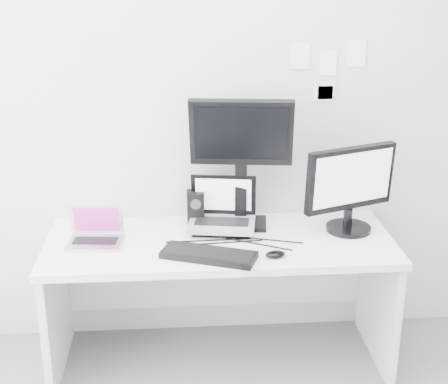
{
  "coord_description": "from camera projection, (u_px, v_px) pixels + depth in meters",
  "views": [
    {
      "loc": [
        -0.2,
        -1.8,
        2.1
      ],
      "look_at": [
        0.02,
        1.23,
        1.0
      ],
      "focal_mm": 51.78,
      "sensor_mm": 36.0,
      "label": 1
    }
  ],
  "objects": [
    {
      "name": "back_wall",
      "position": [
        215.0,
        107.0,
        3.46
      ],
      "size": [
        3.6,
        0.0,
        3.6
      ],
      "primitive_type": "plane",
      "rotation": [
        1.57,
        0.0,
        0.0
      ],
      "color": "silver",
      "rests_on": "ground"
    },
    {
      "name": "dell_laptop",
      "position": [
        222.0,
        206.0,
        3.4
      ],
      "size": [
        0.39,
        0.32,
        0.29
      ],
      "primitive_type": "cube",
      "rotation": [
        0.0,
        0.0,
        -0.16
      ],
      "color": "#9D9EA3",
      "rests_on": "desk"
    },
    {
      "name": "wall_note_3",
      "position": [
        323.0,
        93.0,
        3.47
      ],
      "size": [
        0.11,
        0.0,
        0.08
      ],
      "primitive_type": "cube",
      "color": "white",
      "rests_on": "back_wall"
    },
    {
      "name": "wall_note_0",
      "position": [
        300.0,
        56.0,
        3.39
      ],
      "size": [
        0.1,
        0.0,
        0.14
      ],
      "primitive_type": "cube",
      "color": "white",
      "rests_on": "back_wall"
    },
    {
      "name": "wall_note_2",
      "position": [
        357.0,
        53.0,
        3.41
      ],
      "size": [
        0.1,
        0.0,
        0.14
      ],
      "primitive_type": "cube",
      "color": "white",
      "rests_on": "back_wall"
    },
    {
      "name": "desk",
      "position": [
        220.0,
        302.0,
        3.47
      ],
      "size": [
        1.8,
        0.7,
        0.73
      ],
      "primitive_type": "cube",
      "color": "white",
      "rests_on": "ground"
    },
    {
      "name": "speaker",
      "position": [
        196.0,
        207.0,
        3.52
      ],
      "size": [
        0.11,
        0.11,
        0.18
      ],
      "primitive_type": "cube",
      "rotation": [
        0.0,
        0.0,
        0.23
      ],
      "color": "black",
      "rests_on": "desk"
    },
    {
      "name": "macbook",
      "position": [
        94.0,
        226.0,
        3.25
      ],
      "size": [
        0.29,
        0.23,
        0.2
      ],
      "primitive_type": "cube",
      "rotation": [
        0.0,
        0.0,
        -0.09
      ],
      "color": "#B0B0B4",
      "rests_on": "desk"
    },
    {
      "name": "samsung_monitor",
      "position": [
        351.0,
        188.0,
        3.38
      ],
      "size": [
        0.57,
        0.42,
        0.48
      ],
      "primitive_type": "cube",
      "rotation": [
        0.0,
        0.0,
        0.38
      ],
      "color": "black",
      "rests_on": "desk"
    },
    {
      "name": "keyboard",
      "position": [
        209.0,
        255.0,
        3.14
      ],
      "size": [
        0.49,
        0.32,
        0.03
      ],
      "primitive_type": "cube",
      "rotation": [
        0.0,
        0.0,
        -0.37
      ],
      "color": "black",
      "rests_on": "desk"
    },
    {
      "name": "wall_note_4",
      "position": [
        326.0,
        90.0,
        3.47
      ],
      "size": [
        0.09,
        0.0,
        0.1
      ],
      "primitive_type": "cube",
      "color": "white",
      "rests_on": "back_wall"
    },
    {
      "name": "rear_monitor",
      "position": [
        241.0,
        161.0,
        3.4
      ],
      "size": [
        0.56,
        0.26,
        0.73
      ],
      "primitive_type": "cube",
      "rotation": [
        0.0,
        0.0,
        -0.13
      ],
      "color": "black",
      "rests_on": "desk"
    },
    {
      "name": "mouse",
      "position": [
        275.0,
        254.0,
        3.14
      ],
      "size": [
        0.11,
        0.08,
        0.03
      ],
      "primitive_type": "ellipsoid",
      "rotation": [
        0.0,
        0.0,
        0.21
      ],
      "color": "black",
      "rests_on": "desk"
    },
    {
      "name": "wall_note_1",
      "position": [
        328.0,
        63.0,
        3.42
      ],
      "size": [
        0.09,
        0.0,
        0.13
      ],
      "primitive_type": "cube",
      "color": "white",
      "rests_on": "back_wall"
    }
  ]
}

